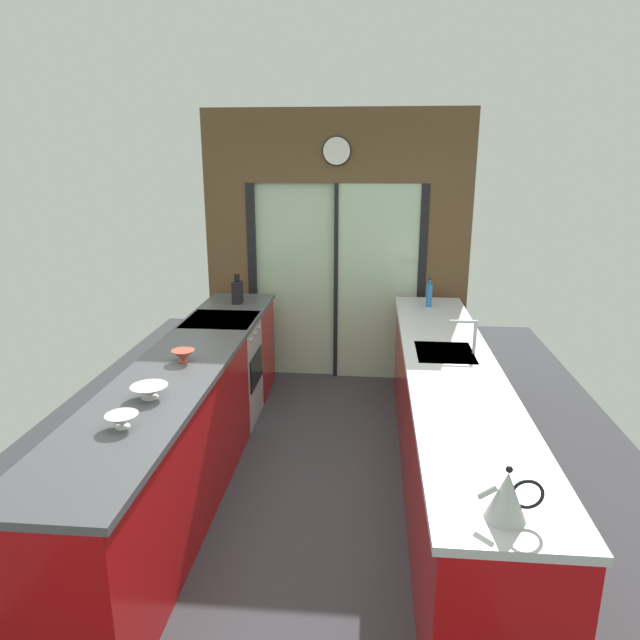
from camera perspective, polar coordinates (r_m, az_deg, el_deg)
name	(u,v)px	position (r m, az deg, el deg)	size (l,w,h in m)	color
ground_plane	(320,460)	(4.60, 0.02, -13.67)	(5.04, 7.60, 0.02)	#38383D
back_wall_unit	(336,232)	(5.84, 1.63, 8.67)	(2.64, 0.12, 2.70)	brown
left_counter_run	(182,427)	(4.14, -13.43, -10.22)	(0.62, 3.80, 0.92)	#AD0C0F
right_counter_run	(448,427)	(4.13, 12.51, -10.25)	(0.62, 3.80, 0.92)	#AD0C0F
sink_faucet	(470,331)	(4.16, 14.59, -1.05)	(0.19, 0.02, 0.24)	#B7BABC
oven_range	(223,370)	(5.13, -9.51, -4.91)	(0.60, 0.60, 0.92)	#B7BABC
mixing_bowl_near	(122,420)	(3.16, -18.93, -9.33)	(0.17, 0.17, 0.07)	silver
mixing_bowl_mid	(149,391)	(3.47, -16.46, -6.75)	(0.21, 0.21, 0.07)	silver
mixing_bowl_far	(183,355)	(4.00, -13.33, -3.42)	(0.16, 0.16, 0.08)	#BC4C38
knife_block	(237,292)	(5.48, -8.14, 2.74)	(0.08, 0.14, 0.28)	black
kettle	(507,496)	(2.39, 17.98, -16.13)	(0.25, 0.16, 0.23)	#B7BABC
soap_bottle	(429,295)	(5.39, 10.71, 2.48)	(0.05, 0.05, 0.26)	#286BB7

